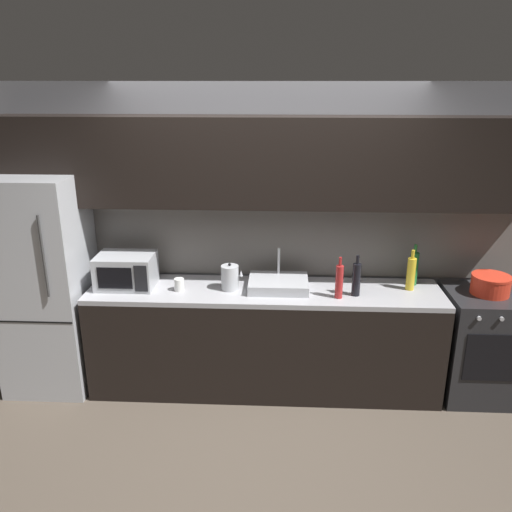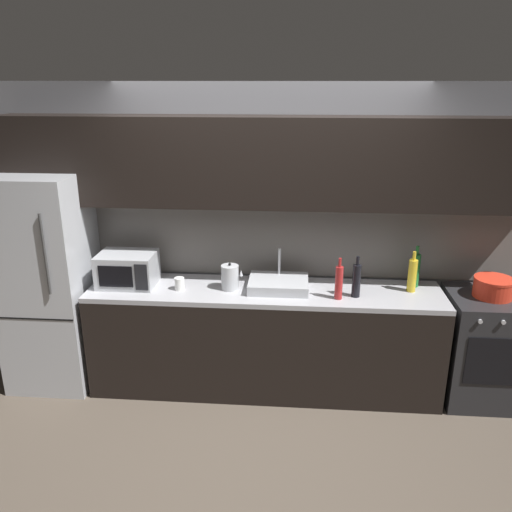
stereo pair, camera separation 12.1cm
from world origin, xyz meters
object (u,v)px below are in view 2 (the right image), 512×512
object	(u,v)px
oven_range	(482,348)
microwave	(128,269)
wine_bottle_yellow	(412,275)
wine_bottle_red	(339,282)
cooking_pot	(493,287)
kettle	(230,277)
mug_white	(180,284)
wine_bottle_dark	(356,280)
refrigerator	(49,282)
wine_bottle_green	(415,270)

from	to	relation	value
oven_range	microwave	distance (m)	2.96
wine_bottle_yellow	wine_bottle_red	xyz separation A→B (m)	(-0.59, -0.20, -0.00)
oven_range	cooking_pot	xyz separation A→B (m)	(0.01, 0.00, 0.53)
kettle	microwave	bearing A→B (deg)	178.22
mug_white	wine_bottle_dark	bearing A→B (deg)	-1.07
wine_bottle_yellow	kettle	bearing A→B (deg)	-177.27
kettle	wine_bottle_yellow	distance (m)	1.45
refrigerator	wine_bottle_yellow	xyz separation A→B (m)	(2.99, 0.06, 0.13)
oven_range	mug_white	size ratio (longest dim) A/B	8.88
microwave	oven_range	bearing A→B (deg)	-0.39
kettle	mug_white	bearing A→B (deg)	-173.47
kettle	wine_bottle_red	world-z (taller)	wine_bottle_red
wine_bottle_yellow	oven_range	bearing A→B (deg)	-5.96
kettle	wine_bottle_yellow	world-z (taller)	wine_bottle_yellow
wine_bottle_green	cooking_pot	xyz separation A→B (m)	(0.57, -0.17, -0.07)
wine_bottle_dark	oven_range	bearing A→B (deg)	4.32
wine_bottle_green	wine_bottle_yellow	world-z (taller)	wine_bottle_green
wine_bottle_red	oven_range	bearing A→B (deg)	6.43
oven_range	kettle	world-z (taller)	kettle
kettle	wine_bottle_yellow	bearing A→B (deg)	2.73
oven_range	wine_bottle_dark	distance (m)	1.21
microwave	cooking_pot	xyz separation A→B (m)	(2.92, -0.02, -0.06)
cooking_pot	wine_bottle_red	bearing A→B (deg)	-173.58
oven_range	wine_bottle_yellow	bearing A→B (deg)	174.04
wine_bottle_yellow	wine_bottle_red	distance (m)	0.62
wine_bottle_dark	mug_white	size ratio (longest dim) A/B	3.27
refrigerator	wine_bottle_green	bearing A→B (deg)	3.24
wine_bottle_red	kettle	bearing A→B (deg)	171.56
refrigerator	oven_range	bearing A→B (deg)	-0.02
wine_bottle_yellow	cooking_pot	bearing A→B (deg)	-5.71
cooking_pot	kettle	bearing A→B (deg)	-179.77
wine_bottle_green	wine_bottle_yellow	xyz separation A→B (m)	(-0.05, -0.11, -0.01)
wine_bottle_green	mug_white	distance (m)	1.92
kettle	wine_bottle_dark	bearing A→B (deg)	-4.17
wine_bottle_yellow	wine_bottle_red	size ratio (longest dim) A/B	1.01
oven_range	wine_bottle_dark	world-z (taller)	wine_bottle_dark
wine_bottle_dark	wine_bottle_red	size ratio (longest dim) A/B	1.00
microwave	cooking_pot	world-z (taller)	microwave
cooking_pot	microwave	bearing A→B (deg)	179.64
wine_bottle_yellow	wine_bottle_dark	distance (m)	0.48
microwave	kettle	size ratio (longest dim) A/B	2.04
wine_bottle_dark	wine_bottle_red	distance (m)	0.15
refrigerator	mug_white	bearing A→B (deg)	-2.77
wine_bottle_red	cooking_pot	bearing A→B (deg)	6.42
kettle	wine_bottle_dark	world-z (taller)	wine_bottle_dark
cooking_pot	oven_range	bearing A→B (deg)	-174.08
microwave	wine_bottle_red	world-z (taller)	wine_bottle_red
wine_bottle_yellow	cooking_pot	distance (m)	0.62
microwave	wine_bottle_green	bearing A→B (deg)	3.73
wine_bottle_green	mug_white	size ratio (longest dim) A/B	3.41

